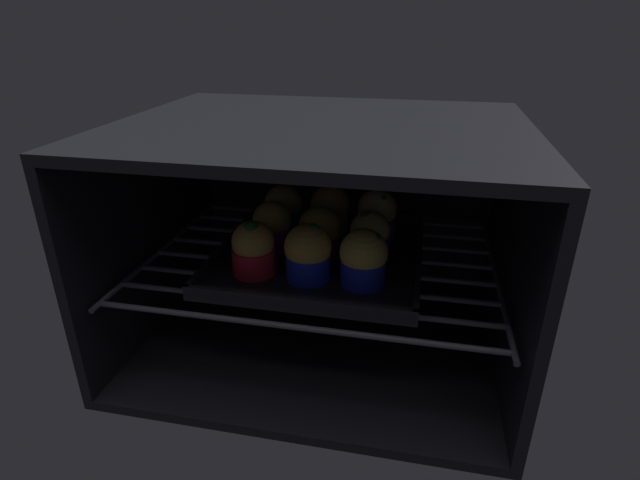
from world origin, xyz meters
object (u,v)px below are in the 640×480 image
(muffin_row0_col1, at_px, (310,253))
(muffin_row1_col0, at_px, (272,226))
(muffin_row1_col1, at_px, (318,232))
(muffin_row0_col0, at_px, (253,249))
(baking_tray, at_px, (320,256))
(muffin_row2_col1, at_px, (329,210))
(muffin_row2_col2, at_px, (377,215))
(muffin_row1_col2, at_px, (370,236))
(muffin_row2_col0, at_px, (284,209))
(muffin_row0_col2, at_px, (363,259))

(muffin_row0_col1, distance_m, muffin_row1_col0, 0.12)
(muffin_row1_col1, bearing_deg, muffin_row0_col0, -134.32)
(baking_tray, xyz_separation_m, muffin_row2_col1, (-0.00, 0.08, 0.05))
(muffin_row0_col0, xyz_separation_m, muffin_row0_col1, (0.08, -0.00, 0.00))
(muffin_row1_col0, distance_m, muffin_row1_col1, 0.08)
(muffin_row2_col2, bearing_deg, muffin_row1_col2, -92.23)
(muffin_row0_col0, bearing_deg, muffin_row2_col1, 64.27)
(muffin_row2_col1, distance_m, muffin_row2_col2, 0.08)
(muffin_row1_col2, bearing_deg, muffin_row0_col0, -152.30)
(muffin_row0_col0, distance_m, muffin_row1_col1, 0.11)
(muffin_row2_col0, relative_size, muffin_row2_col2, 0.96)
(muffin_row0_col1, bearing_deg, muffin_row1_col2, 48.25)
(muffin_row1_col0, bearing_deg, muffin_row0_col1, -47.07)
(muffin_row2_col1, bearing_deg, muffin_row1_col0, -133.95)
(muffin_row0_col2, bearing_deg, muffin_row0_col0, -179.91)
(muffin_row1_col0, bearing_deg, muffin_row2_col2, 25.45)
(muffin_row1_col2, bearing_deg, muffin_row1_col1, -177.50)
(muffin_row0_col1, height_order, muffin_row0_col2, muffin_row0_col1)
(muffin_row0_col2, bearing_deg, baking_tray, 133.84)
(muffin_row0_col0, relative_size, muffin_row2_col0, 1.05)
(muffin_row1_col0, distance_m, muffin_row2_col1, 0.11)
(muffin_row1_col1, relative_size, muffin_row2_col1, 0.96)
(baking_tray, height_order, muffin_row2_col2, muffin_row2_col2)
(muffin_row0_col0, xyz_separation_m, muffin_row2_col2, (0.16, 0.16, 0.00))
(muffin_row0_col0, height_order, muffin_row2_col1, same)
(muffin_row1_col0, distance_m, muffin_row1_col2, 0.15)
(muffin_row0_col2, bearing_deg, muffin_row2_col2, 89.26)
(muffin_row2_col0, xyz_separation_m, muffin_row2_col1, (0.08, 0.00, 0.00))
(muffin_row2_col2, bearing_deg, muffin_row0_col2, -90.74)
(muffin_row1_col1, bearing_deg, muffin_row2_col2, 44.29)
(muffin_row1_col0, relative_size, muffin_row1_col2, 1.04)
(muffin_row1_col1, bearing_deg, muffin_row2_col1, 88.50)
(baking_tray, xyz_separation_m, muffin_row1_col2, (0.08, 0.00, 0.04))
(muffin_row2_col0, bearing_deg, muffin_row1_col0, -87.86)
(muffin_row2_col1, bearing_deg, muffin_row0_col0, -115.73)
(muffin_row0_col1, height_order, muffin_row1_col2, muffin_row0_col1)
(baking_tray, relative_size, muffin_row1_col0, 3.96)
(muffin_row2_col2, bearing_deg, muffin_row1_col0, -154.55)
(muffin_row0_col2, relative_size, muffin_row2_col2, 0.96)
(baking_tray, xyz_separation_m, muffin_row0_col0, (-0.08, -0.08, 0.04))
(baking_tray, bearing_deg, muffin_row2_col0, 135.16)
(muffin_row0_col1, distance_m, muffin_row2_col1, 0.17)
(muffin_row2_col0, height_order, muffin_row2_col1, muffin_row2_col1)
(muffin_row1_col1, xyz_separation_m, muffin_row2_col1, (0.00, 0.09, 0.00))
(muffin_row2_col1, bearing_deg, muffin_row0_col1, -88.89)
(muffin_row0_col2, xyz_separation_m, muffin_row2_col0, (-0.16, 0.16, -0.00))
(muffin_row0_col0, relative_size, muffin_row1_col2, 1.10)
(muffin_row1_col0, relative_size, muffin_row2_col1, 0.94)
(muffin_row0_col1, bearing_deg, muffin_row2_col1, 91.11)
(muffin_row1_col2, bearing_deg, muffin_row1_col0, 179.07)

